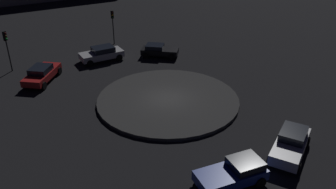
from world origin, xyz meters
name	(u,v)px	position (x,y,z in m)	size (l,w,h in m)	color
ground_plane	(168,101)	(0.00, 0.00, 0.00)	(119.24, 119.24, 0.00)	black
roundabout_island	(168,100)	(0.00, 0.00, 0.14)	(11.78, 11.78, 0.28)	#383838
car_white	(291,143)	(7.13, 8.01, 0.83)	(4.71, 3.66, 1.60)	white
car_blue	(234,173)	(9.97, 3.88, 0.75)	(3.36, 4.49, 1.45)	#1E38A5
car_black	(159,50)	(-10.12, -1.07, 0.70)	(2.46, 4.13, 1.32)	black
car_silver	(102,53)	(-8.93, -7.00, 0.78)	(3.86, 4.77, 1.48)	silver
car_red	(42,73)	(-3.82, -11.68, 0.77)	(4.79, 2.59, 1.48)	red
traffic_light_southwest	(113,20)	(-14.08, -6.46, 2.83)	(0.39, 0.36, 3.96)	#2D2D2D
traffic_light_south	(7,43)	(-6.15, -15.45, 2.87)	(0.36, 0.39, 4.03)	#2D2D2D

